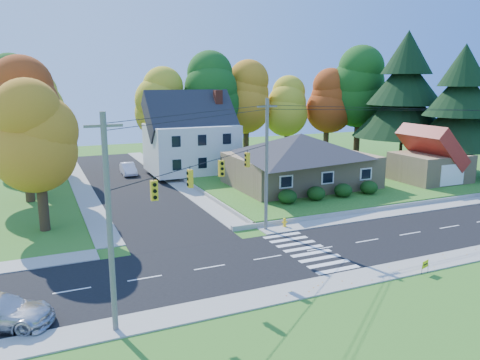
{
  "coord_description": "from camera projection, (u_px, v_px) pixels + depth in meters",
  "views": [
    {
      "loc": [
        -17.18,
        -25.38,
        11.26
      ],
      "look_at": [
        -2.42,
        8.0,
        3.46
      ],
      "focal_mm": 35.0,
      "sensor_mm": 36.0,
      "label": 1
    }
  ],
  "objects": [
    {
      "name": "ground",
      "position": [
        320.0,
        249.0,
        31.85
      ],
      "size": [
        120.0,
        120.0,
        0.0
      ],
      "primitive_type": "plane",
      "color": "#3D7923"
    },
    {
      "name": "road_main",
      "position": [
        320.0,
        249.0,
        31.85
      ],
      "size": [
        90.0,
        8.0,
        0.02
      ],
      "primitive_type": "cube",
      "color": "black",
      "rests_on": "ground"
    },
    {
      "name": "road_cross",
      "position": [
        129.0,
        184.0,
        51.94
      ],
      "size": [
        8.0,
        44.0,
        0.02
      ],
      "primitive_type": "cube",
      "color": "black",
      "rests_on": "ground"
    },
    {
      "name": "sidewalk_north",
      "position": [
        284.0,
        228.0,
        36.31
      ],
      "size": [
        90.0,
        2.0,
        0.08
      ],
      "primitive_type": "cube",
      "color": "#9C9A90",
      "rests_on": "ground"
    },
    {
      "name": "sidewalk_south",
      "position": [
        367.0,
        276.0,
        27.37
      ],
      "size": [
        90.0,
        2.0,
        0.08
      ],
      "primitive_type": "cube",
      "color": "#9C9A90",
      "rests_on": "ground"
    },
    {
      "name": "lawn",
      "position": [
        314.0,
        175.0,
        55.72
      ],
      "size": [
        30.0,
        30.0,
        0.5
      ],
      "primitive_type": "cube",
      "color": "#3D7923",
      "rests_on": "ground"
    },
    {
      "name": "ranch_house",
      "position": [
        300.0,
        159.0,
        48.64
      ],
      "size": [
        14.6,
        10.6,
        5.4
      ],
      "color": "tan",
      "rests_on": "lawn"
    },
    {
      "name": "colonial_house",
      "position": [
        191.0,
        137.0,
        55.95
      ],
      "size": [
        10.4,
        8.4,
        9.6
      ],
      "color": "silver",
      "rests_on": "lawn"
    },
    {
      "name": "garage",
      "position": [
        431.0,
        160.0,
        50.68
      ],
      "size": [
        7.3,
        6.3,
        4.6
      ],
      "color": "tan",
      "rests_on": "lawn"
    },
    {
      "name": "hedge_row",
      "position": [
        330.0,
        192.0,
        43.34
      ],
      "size": [
        10.7,
        1.7,
        1.27
      ],
      "color": "#163A10",
      "rests_on": "lawn"
    },
    {
      "name": "traffic_infrastructure",
      "position": [
        310.0,
        172.0,
        31.93
      ],
      "size": [
        38.1,
        10.66,
        10.0
      ],
      "color": "#666059",
      "rests_on": "ground"
    },
    {
      "name": "tree_lot_0",
      "position": [
        161.0,
        104.0,
        59.73
      ],
      "size": [
        6.72,
        6.72,
        12.51
      ],
      "color": "#3F2A19",
      "rests_on": "lawn"
    },
    {
      "name": "tree_lot_1",
      "position": [
        208.0,
        93.0,
        60.94
      ],
      "size": [
        7.84,
        7.84,
        14.6
      ],
      "color": "#3F2A19",
      "rests_on": "lawn"
    },
    {
      "name": "tree_lot_2",
      "position": [
        246.0,
        97.0,
        64.34
      ],
      "size": [
        7.28,
        7.28,
        13.56
      ],
      "color": "#3F2A19",
      "rests_on": "lawn"
    },
    {
      "name": "tree_lot_3",
      "position": [
        288.0,
        106.0,
        66.09
      ],
      "size": [
        6.16,
        6.16,
        11.47
      ],
      "color": "#3F2A19",
      "rests_on": "lawn"
    },
    {
      "name": "tree_lot_4",
      "position": [
        327.0,
        101.0,
        67.43
      ],
      "size": [
        6.72,
        6.72,
        12.51
      ],
      "color": "#3F2A19",
      "rests_on": "lawn"
    },
    {
      "name": "tree_lot_5",
      "position": [
        359.0,
        87.0,
        66.82
      ],
      "size": [
        8.4,
        8.4,
        15.64
      ],
      "color": "#3F2A19",
      "rests_on": "lawn"
    },
    {
      "name": "conifer_east_a",
      "position": [
        405.0,
        95.0,
        60.24
      ],
      "size": [
        12.8,
        12.8,
        16.96
      ],
      "color": "#3F2A19",
      "rests_on": "lawn"
    },
    {
      "name": "conifer_east_b",
      "position": [
        461.0,
        107.0,
        53.71
      ],
      "size": [
        11.2,
        11.2,
        14.84
      ],
      "color": "#3F2A19",
      "rests_on": "lawn"
    },
    {
      "name": "tree_west_0",
      "position": [
        37.0,
        137.0,
        34.36
      ],
      "size": [
        6.16,
        6.16,
        11.47
      ],
      "color": "#3F2A19",
      "rests_on": "ground"
    },
    {
      "name": "tree_west_1",
      "position": [
        22.0,
        112.0,
        42.64
      ],
      "size": [
        7.28,
        7.28,
        13.56
      ],
      "color": "#3F2A19",
      "rests_on": "ground"
    },
    {
      "name": "tree_west_2",
      "position": [
        34.0,
        112.0,
        52.12
      ],
      "size": [
        6.72,
        6.72,
        12.51
      ],
      "color": "#3F2A19",
      "rests_on": "ground"
    },
    {
      "name": "tree_west_3",
      "position": [
        15.0,
        98.0,
        58.21
      ],
      "size": [
        7.84,
        7.84,
        14.6
      ],
      "color": "#3F2A19",
      "rests_on": "ground"
    },
    {
      "name": "white_car",
      "position": [
        128.0,
        169.0,
        56.69
      ],
      "size": [
        1.62,
        4.36,
        1.43
      ],
      "primitive_type": "imported",
      "rotation": [
        0.0,
        0.0,
        -0.03
      ],
      "color": "white",
      "rests_on": "road_cross"
    },
    {
      "name": "fire_hydrant",
      "position": [
        285.0,
        223.0,
        36.46
      ],
      "size": [
        0.44,
        0.34,
        0.76
      ],
      "color": "yellow",
      "rests_on": "ground"
    },
    {
      "name": "yard_sign",
      "position": [
        425.0,
        264.0,
        27.67
      ],
      "size": [
        0.63,
        0.23,
        0.82
      ],
      "color": "black",
      "rests_on": "ground"
    }
  ]
}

